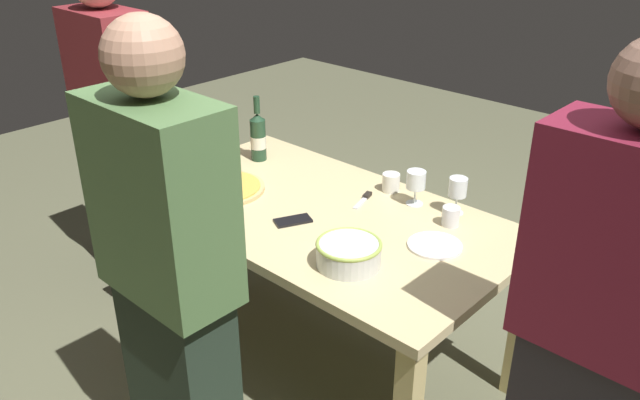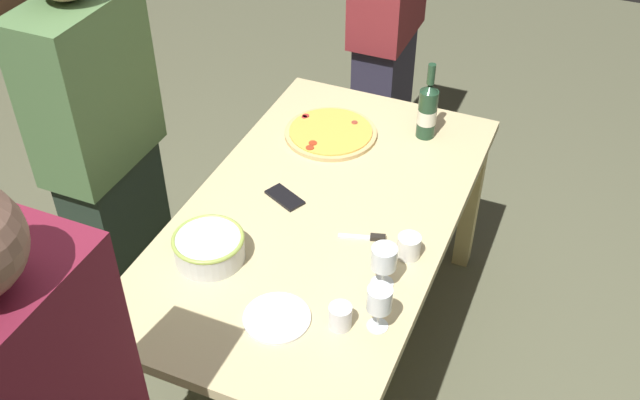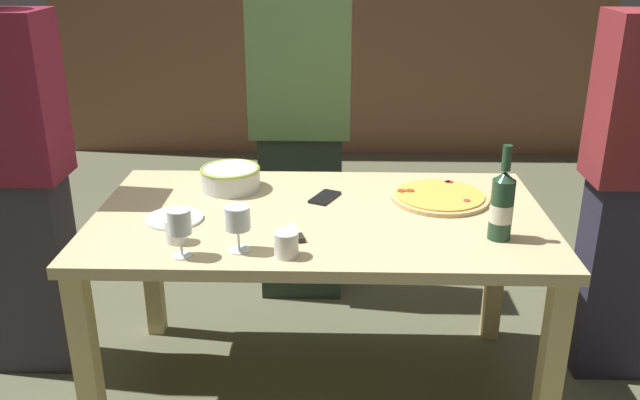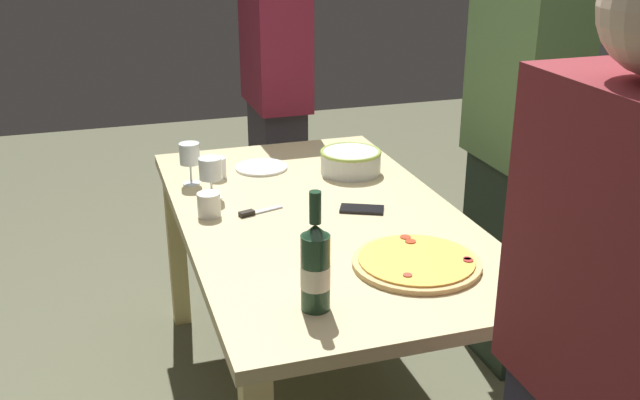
{
  "view_description": "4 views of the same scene",
  "coord_description": "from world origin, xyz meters",
  "px_view_note": "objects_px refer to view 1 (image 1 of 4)",
  "views": [
    {
      "loc": [
        -1.58,
        1.7,
        1.94
      ],
      "look_at": [
        0.0,
        0.0,
        0.8
      ],
      "focal_mm": 36.07,
      "sensor_mm": 36.0,
      "label": 1
    },
    {
      "loc": [
        -1.81,
        -0.77,
        2.41
      ],
      "look_at": [
        0.0,
        0.0,
        0.8
      ],
      "focal_mm": 41.81,
      "sensor_mm": 36.0,
      "label": 2
    },
    {
      "loc": [
        0.06,
        -2.2,
        1.66
      ],
      "look_at": [
        0.0,
        0.0,
        0.8
      ],
      "focal_mm": 37.69,
      "sensor_mm": 36.0,
      "label": 3
    },
    {
      "loc": [
        2.17,
        -0.69,
        1.7
      ],
      "look_at": [
        0.0,
        0.0,
        0.8
      ],
      "focal_mm": 42.17,
      "sensor_mm": 36.0,
      "label": 4
    }
  ],
  "objects_px": {
    "pizza": "(223,188)",
    "person_guest_left": "(599,338)",
    "serving_bowl": "(349,253)",
    "wine_bottle": "(258,136)",
    "cup_ceramic": "(391,182)",
    "cell_phone": "(293,221)",
    "side_plate": "(435,245)",
    "pizza_knife": "(364,198)",
    "dining_table": "(320,231)",
    "person_host": "(171,284)",
    "wine_glass_near_pizza": "(416,181)",
    "person_guest_right": "(117,131)",
    "wine_glass_by_bottle": "(458,188)",
    "cup_amber": "(451,216)"
  },
  "relations": [
    {
      "from": "pizza",
      "to": "person_guest_left",
      "type": "height_order",
      "value": "person_guest_left"
    },
    {
      "from": "serving_bowl",
      "to": "wine_bottle",
      "type": "height_order",
      "value": "wine_bottle"
    },
    {
      "from": "cup_ceramic",
      "to": "cell_phone",
      "type": "relative_size",
      "value": 0.55
    },
    {
      "from": "side_plate",
      "to": "pizza_knife",
      "type": "xyz_separation_m",
      "value": [
        0.44,
        -0.13,
        0.0
      ]
    },
    {
      "from": "pizza_knife",
      "to": "person_guest_left",
      "type": "height_order",
      "value": "person_guest_left"
    },
    {
      "from": "pizza",
      "to": "pizza_knife",
      "type": "xyz_separation_m",
      "value": [
        -0.51,
        -0.35,
        -0.0
      ]
    },
    {
      "from": "dining_table",
      "to": "person_host",
      "type": "height_order",
      "value": "person_host"
    },
    {
      "from": "cup_ceramic",
      "to": "wine_glass_near_pizza",
      "type": "bearing_deg",
      "value": 166.82
    },
    {
      "from": "cell_phone",
      "to": "serving_bowl",
      "type": "bearing_deg",
      "value": -168.82
    },
    {
      "from": "person_guest_left",
      "to": "wine_glass_near_pizza",
      "type": "bearing_deg",
      "value": -19.01
    },
    {
      "from": "person_host",
      "to": "serving_bowl",
      "type": "bearing_deg",
      "value": -31.04
    },
    {
      "from": "pizza",
      "to": "pizza_knife",
      "type": "distance_m",
      "value": 0.62
    },
    {
      "from": "serving_bowl",
      "to": "person_host",
      "type": "bearing_deg",
      "value": 66.93
    },
    {
      "from": "serving_bowl",
      "to": "side_plate",
      "type": "height_order",
      "value": "serving_bowl"
    },
    {
      "from": "dining_table",
      "to": "pizza",
      "type": "xyz_separation_m",
      "value": [
        0.44,
        0.14,
        0.1
      ]
    },
    {
      "from": "cell_phone",
      "to": "person_guest_left",
      "type": "bearing_deg",
      "value": -155.66
    },
    {
      "from": "person_host",
      "to": "person_guest_right",
      "type": "relative_size",
      "value": 1.0
    },
    {
      "from": "dining_table",
      "to": "wine_glass_near_pizza",
      "type": "relative_size",
      "value": 10.81
    },
    {
      "from": "person_guest_right",
      "to": "cell_phone",
      "type": "bearing_deg",
      "value": -6.62
    },
    {
      "from": "cell_phone",
      "to": "wine_glass_near_pizza",
      "type": "bearing_deg",
      "value": -94.34
    },
    {
      "from": "pizza",
      "to": "serving_bowl",
      "type": "bearing_deg",
      "value": 173.49
    },
    {
      "from": "pizza",
      "to": "pizza_knife",
      "type": "height_order",
      "value": "pizza"
    },
    {
      "from": "dining_table",
      "to": "pizza",
      "type": "relative_size",
      "value": 4.39
    },
    {
      "from": "wine_glass_near_pizza",
      "to": "pizza_knife",
      "type": "xyz_separation_m",
      "value": [
        0.18,
        0.11,
        -0.1
      ]
    },
    {
      "from": "dining_table",
      "to": "wine_glass_by_bottle",
      "type": "xyz_separation_m",
      "value": [
        -0.41,
        -0.36,
        0.2
      ]
    },
    {
      "from": "wine_glass_by_bottle",
      "to": "person_guest_left",
      "type": "bearing_deg",
      "value": 146.01
    },
    {
      "from": "pizza",
      "to": "wine_glass_near_pizza",
      "type": "xyz_separation_m",
      "value": [
        -0.69,
        -0.46,
        0.1
      ]
    },
    {
      "from": "pizza_knife",
      "to": "cell_phone",
      "type": "bearing_deg",
      "value": 76.7
    },
    {
      "from": "pizza",
      "to": "serving_bowl",
      "type": "xyz_separation_m",
      "value": [
        -0.8,
        0.09,
        0.04
      ]
    },
    {
      "from": "pizza",
      "to": "person_guest_left",
      "type": "distance_m",
      "value": 1.63
    },
    {
      "from": "pizza",
      "to": "person_host",
      "type": "xyz_separation_m",
      "value": [
        -0.56,
        0.66,
        0.07
      ]
    },
    {
      "from": "wine_bottle",
      "to": "side_plate",
      "type": "relative_size",
      "value": 1.56
    },
    {
      "from": "wine_bottle",
      "to": "wine_glass_by_bottle",
      "type": "xyz_separation_m",
      "value": [
        -1.0,
        -0.16,
        -0.01
      ]
    },
    {
      "from": "person_host",
      "to": "pizza",
      "type": "bearing_deg",
      "value": 32.29
    },
    {
      "from": "cup_ceramic",
      "to": "person_guest_right",
      "type": "bearing_deg",
      "value": 22.15
    },
    {
      "from": "side_plate",
      "to": "wine_glass_near_pizza",
      "type": "bearing_deg",
      "value": -42.48
    },
    {
      "from": "wine_glass_by_bottle",
      "to": "person_guest_right",
      "type": "xyz_separation_m",
      "value": [
        1.62,
        0.54,
        -0.02
      ]
    },
    {
      "from": "serving_bowl",
      "to": "person_host",
      "type": "height_order",
      "value": "person_host"
    },
    {
      "from": "person_host",
      "to": "person_guest_left",
      "type": "relative_size",
      "value": 1.0
    },
    {
      "from": "serving_bowl",
      "to": "cup_amber",
      "type": "distance_m",
      "value": 0.5
    },
    {
      "from": "wine_glass_by_bottle",
      "to": "cup_amber",
      "type": "relative_size",
      "value": 2.0
    },
    {
      "from": "serving_bowl",
      "to": "person_guest_right",
      "type": "relative_size",
      "value": 0.14
    },
    {
      "from": "cell_phone",
      "to": "person_host",
      "type": "distance_m",
      "value": 0.67
    },
    {
      "from": "cell_phone",
      "to": "person_guest_left",
      "type": "xyz_separation_m",
      "value": [
        -1.2,
        0.02,
        0.08
      ]
    },
    {
      "from": "wine_bottle",
      "to": "person_guest_left",
      "type": "xyz_separation_m",
      "value": [
        -1.77,
        0.36,
        -0.03
      ]
    },
    {
      "from": "pizza",
      "to": "wine_glass_by_bottle",
      "type": "distance_m",
      "value": 1.0
    },
    {
      "from": "wine_glass_near_pizza",
      "to": "cell_phone",
      "type": "distance_m",
      "value": 0.53
    },
    {
      "from": "cup_amber",
      "to": "cup_ceramic",
      "type": "xyz_separation_m",
      "value": [
        0.36,
        -0.09,
        0.0
      ]
    },
    {
      "from": "wine_bottle",
      "to": "person_guest_right",
      "type": "height_order",
      "value": "person_guest_right"
    },
    {
      "from": "dining_table",
      "to": "cell_phone",
      "type": "distance_m",
      "value": 0.17
    }
  ]
}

